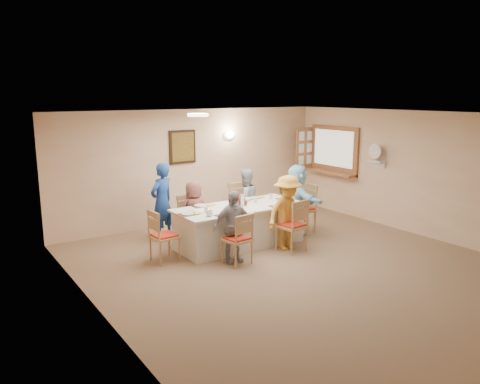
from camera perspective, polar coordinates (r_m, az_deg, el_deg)
ground at (r=7.95m, az=6.96°, el=-8.99°), size 7.00×7.00×0.00m
room_walls at (r=7.55m, az=7.25°, el=1.82°), size 7.00×7.00×7.00m
wall_picture at (r=10.21m, az=-7.02°, el=5.49°), size 0.62×0.05×0.72m
wall_sconce at (r=10.77m, az=-1.26°, el=6.97°), size 0.26×0.09×0.18m
ceiling_light at (r=8.09m, az=-5.16°, el=9.34°), size 0.36×0.36×0.05m
serving_hatch at (r=11.47m, az=11.41°, el=5.03°), size 0.06×1.50×1.15m
hatch_sill at (r=11.45m, az=10.88°, el=2.39°), size 0.30×1.50×0.05m
shutter_door at (r=11.83m, az=7.89°, el=5.36°), size 0.55×0.04×1.00m
fan_shelf at (r=10.52m, az=16.32°, el=3.64°), size 0.22×0.36×0.03m
desk_fan at (r=10.48m, az=16.26°, el=4.44°), size 0.30×0.30×0.28m
dining_table at (r=8.85m, az=-0.04°, el=-4.13°), size 2.48×1.05×0.76m
chair_back_left at (r=9.20m, az=-5.95°, el=-3.15°), size 0.50×0.50×0.89m
chair_back_right at (r=9.79m, az=0.23°, el=-1.86°), size 0.53×0.53×0.99m
chair_front_left at (r=7.88m, az=-0.39°, el=-5.66°), size 0.48×0.48×0.90m
chair_front_right at (r=8.56m, az=6.31°, el=-3.99°), size 0.52×0.52×0.98m
chair_left_end at (r=8.10m, az=-9.20°, el=-5.23°), size 0.47×0.47×0.92m
chair_right_end at (r=9.75m, az=7.52°, el=-1.99°), size 0.50×0.50×1.00m
diner_back_left at (r=9.06m, az=-5.61°, el=-2.39°), size 0.58×0.38×1.20m
diner_back_right at (r=9.66m, az=0.64°, el=-1.07°), size 0.69×0.56×1.32m
diner_front_left at (r=7.92m, az=-0.88°, el=-4.25°), size 0.81×0.50×1.24m
diner_front_right at (r=8.60m, az=5.82°, el=-2.52°), size 0.94×0.59×1.38m
diner_right_end at (r=9.61m, az=6.98°, el=-0.86°), size 1.49×0.92×1.43m
caregiver at (r=9.23m, az=-9.49°, el=-1.16°), size 0.82×0.76×1.53m
placemat_fl at (r=8.10m, az=-1.89°, el=-2.85°), size 0.33×0.25×0.01m
plate_fl at (r=8.09m, az=-1.90°, el=-2.79°), size 0.23×0.23×0.01m
napkin_fl at (r=8.15m, az=-0.64°, el=-2.70°), size 0.14×0.14×0.01m
placemat_fr at (r=8.78m, az=4.74°, el=-1.73°), size 0.33×0.24×0.01m
plate_fr at (r=8.77m, az=4.74°, el=-1.66°), size 0.24×0.24×0.01m
napkin_fr at (r=8.85m, az=5.86°, el=-1.59°), size 0.13×0.13×0.01m
placemat_bl at (r=8.80m, az=-4.82°, el=-1.69°), size 0.33×0.25×0.01m
plate_bl at (r=8.80m, az=-4.82°, el=-1.63°), size 0.24×0.24×0.02m
napkin_bl at (r=8.84m, az=-3.65°, el=-1.56°), size 0.15×0.15×0.01m
placemat_br at (r=9.43m, az=1.54°, el=-0.74°), size 0.34×0.26×0.01m
plate_br at (r=9.42m, az=1.54°, el=-0.68°), size 0.26×0.26×0.02m
napkin_br at (r=9.49m, az=2.60°, el=-0.62°), size 0.13×0.13×0.01m
placemat_le at (r=8.21m, az=-6.42°, el=-2.72°), size 0.36×0.27×0.01m
plate_le at (r=8.21m, az=-6.42°, el=-2.65°), size 0.22×0.22×0.01m
napkin_le at (r=8.25m, az=-5.15°, el=-2.57°), size 0.13×0.13×0.01m
placemat_re at (r=9.41m, az=5.61°, el=-0.81°), size 0.37×0.27×0.01m
plate_re at (r=9.41m, az=5.61°, el=-0.75°), size 0.24×0.24×0.02m
napkin_re at (r=9.49m, az=6.64°, el=-0.69°), size 0.15×0.15×0.01m
teacup_a at (r=8.06m, az=-3.75°, el=-2.61°), size 0.20×0.20×0.10m
teacup_b at (r=9.43m, az=0.30°, el=-0.51°), size 0.14×0.14×0.08m
bowl_a at (r=8.41m, az=-0.61°, el=-2.11°), size 0.27×0.27×0.06m
bowl_b at (r=9.18m, az=0.78°, el=-0.92°), size 0.30×0.30×0.06m
condiment_ketchup at (r=8.70m, az=-0.37°, el=-0.98°), size 0.11×0.11×0.25m
condiment_brown at (r=8.83m, az=-0.26°, el=-1.00°), size 0.08×0.09×0.19m
condiment_malt at (r=8.81m, az=0.56°, el=-1.18°), size 0.16×0.16×0.14m
drinking_glass at (r=8.70m, az=-1.05°, el=-1.44°), size 0.07×0.07×0.10m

